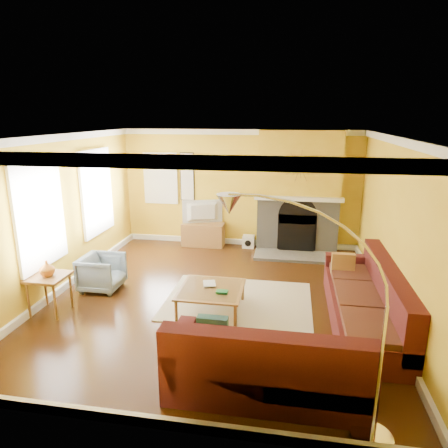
% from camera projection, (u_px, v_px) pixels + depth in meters
% --- Properties ---
extents(floor, '(5.50, 6.00, 0.02)m').
position_uv_depth(floor, '(216.00, 298.00, 6.81)').
color(floor, '#4D2A10').
rests_on(floor, ground).
extents(ceiling, '(5.50, 6.00, 0.02)m').
position_uv_depth(ceiling, '(215.00, 135.00, 6.09)').
color(ceiling, white).
rests_on(ceiling, ground).
extents(wall_back, '(5.50, 0.02, 2.70)m').
position_uv_depth(wall_back, '(240.00, 189.00, 9.31)').
color(wall_back, gold).
rests_on(wall_back, ground).
extents(wall_front, '(5.50, 0.02, 2.70)m').
position_uv_depth(wall_front, '(153.00, 306.00, 3.58)').
color(wall_front, gold).
rests_on(wall_front, ground).
extents(wall_left, '(0.02, 6.00, 2.70)m').
position_uv_depth(wall_left, '(59.00, 214.00, 6.89)').
color(wall_left, gold).
rests_on(wall_left, ground).
extents(wall_right, '(0.02, 6.00, 2.70)m').
position_uv_depth(wall_right, '(396.00, 229.00, 6.00)').
color(wall_right, gold).
rests_on(wall_right, ground).
extents(baseboard, '(5.50, 6.00, 0.12)m').
position_uv_depth(baseboard, '(216.00, 294.00, 6.79)').
color(baseboard, white).
rests_on(baseboard, floor).
extents(crown_molding, '(5.50, 6.00, 0.12)m').
position_uv_depth(crown_molding, '(215.00, 140.00, 6.11)').
color(crown_molding, white).
rests_on(crown_molding, ceiling).
extents(window_left_near, '(0.06, 1.22, 1.72)m').
position_uv_depth(window_left_near, '(96.00, 192.00, 8.08)').
color(window_left_near, white).
rests_on(window_left_near, wall_left).
extents(window_left_far, '(0.06, 1.22, 1.72)m').
position_uv_depth(window_left_far, '(39.00, 214.00, 6.28)').
color(window_left_far, white).
rests_on(window_left_far, wall_left).
extents(window_back, '(0.82, 0.06, 1.22)m').
position_uv_depth(window_back, '(161.00, 178.00, 9.52)').
color(window_back, white).
rests_on(window_back, wall_back).
extents(wall_art, '(0.34, 0.04, 1.14)m').
position_uv_depth(wall_art, '(187.00, 177.00, 9.41)').
color(wall_art, white).
rests_on(wall_art, wall_back).
extents(fireplace, '(1.80, 0.40, 2.70)m').
position_uv_depth(fireplace, '(299.00, 192.00, 8.89)').
color(fireplace, gray).
rests_on(fireplace, floor).
extents(mantel, '(1.92, 0.22, 0.08)m').
position_uv_depth(mantel, '(298.00, 199.00, 8.69)').
color(mantel, white).
rests_on(mantel, fireplace).
extents(hearth, '(1.80, 0.70, 0.06)m').
position_uv_depth(hearth, '(296.00, 256.00, 8.72)').
color(hearth, gray).
rests_on(hearth, floor).
extents(sunburst, '(0.70, 0.04, 0.70)m').
position_uv_depth(sunburst, '(300.00, 166.00, 8.51)').
color(sunburst, olive).
rests_on(sunburst, fireplace).
extents(rug, '(2.40, 1.80, 0.02)m').
position_uv_depth(rug, '(238.00, 301.00, 6.68)').
color(rug, beige).
rests_on(rug, floor).
extents(sectional_sofa, '(2.85, 3.63, 0.90)m').
position_uv_depth(sectional_sofa, '(296.00, 303.00, 5.63)').
color(sectional_sofa, '#4E191A').
rests_on(sectional_sofa, floor).
extents(coffee_table, '(0.99, 0.99, 0.39)m').
position_uv_depth(coffee_table, '(211.00, 299.00, 6.30)').
color(coffee_table, white).
rests_on(coffee_table, floor).
extents(media_console, '(0.98, 0.44, 0.54)m').
position_uv_depth(media_console, '(203.00, 234.00, 9.47)').
color(media_console, olive).
rests_on(media_console, floor).
extents(tv, '(0.93, 0.44, 0.55)m').
position_uv_depth(tv, '(203.00, 212.00, 9.33)').
color(tv, black).
rests_on(tv, media_console).
extents(subwoofer, '(0.27, 0.27, 0.27)m').
position_uv_depth(subwoofer, '(249.00, 241.00, 9.38)').
color(subwoofer, white).
rests_on(subwoofer, floor).
extents(armchair, '(0.69, 0.67, 0.63)m').
position_uv_depth(armchair, '(102.00, 273.00, 7.06)').
color(armchair, gray).
rests_on(armchair, floor).
extents(side_table, '(0.56, 0.56, 0.61)m').
position_uv_depth(side_table, '(50.00, 294.00, 6.23)').
color(side_table, olive).
rests_on(side_table, floor).
extents(vase, '(0.23, 0.23, 0.24)m').
position_uv_depth(vase, '(47.00, 268.00, 6.12)').
color(vase, orange).
rests_on(vase, side_table).
extents(book, '(0.25, 0.30, 0.03)m').
position_uv_depth(book, '(203.00, 284.00, 6.36)').
color(book, white).
rests_on(book, coffee_table).
extents(arc_lamp, '(1.47, 0.36, 2.35)m').
position_uv_depth(arc_lamp, '(310.00, 325.00, 3.60)').
color(arc_lamp, silver).
rests_on(arc_lamp, floor).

